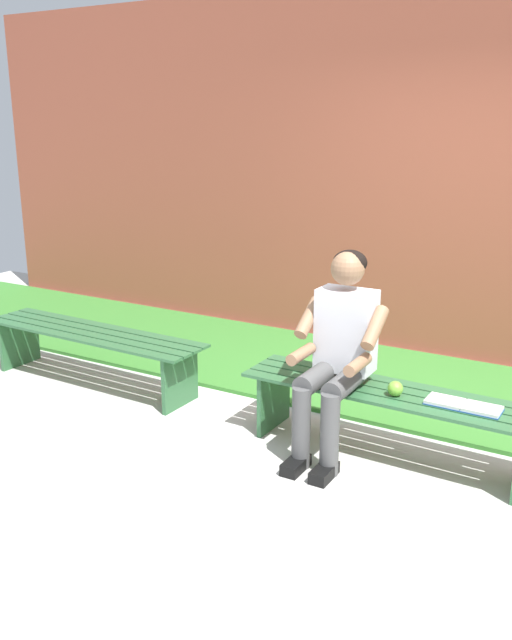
% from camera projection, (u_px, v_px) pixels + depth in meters
% --- Properties ---
extents(ground_plane, '(10.00, 7.00, 0.04)m').
position_uv_depth(ground_plane, '(128.00, 481.00, 3.94)').
color(ground_plane, beige).
extents(grass_strip, '(9.00, 1.56, 0.03)m').
position_uv_depth(grass_strip, '(298.00, 364.00, 5.71)').
color(grass_strip, '#387A2D').
rests_on(grass_strip, ground).
extents(brick_wall, '(9.50, 0.24, 3.04)m').
position_uv_depth(brick_wall, '(426.00, 174.00, 5.76)').
color(brick_wall, '#9E4C38').
rests_on(brick_wall, ground).
extents(bench_near, '(1.81, 0.46, 0.42)m').
position_uv_depth(bench_near, '(388.00, 405.00, 4.11)').
color(bench_near, '#2D6038').
rests_on(bench_near, ground).
extents(bench_far, '(1.90, 0.46, 0.42)m').
position_uv_depth(bench_far, '(92.00, 343.00, 5.24)').
color(bench_far, '#2D6038').
rests_on(bench_far, ground).
extents(person_seated, '(0.50, 0.69, 1.23)m').
position_uv_depth(person_seated, '(338.00, 347.00, 4.07)').
color(person_seated, silver).
rests_on(person_seated, ground).
extents(apple, '(0.09, 0.09, 0.09)m').
position_uv_depth(apple, '(395.00, 389.00, 3.99)').
color(apple, '#72B738').
rests_on(apple, bench_near).
extents(book_open, '(0.41, 0.17, 0.02)m').
position_uv_depth(book_open, '(463.00, 405.00, 3.84)').
color(book_open, white).
rests_on(book_open, bench_near).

